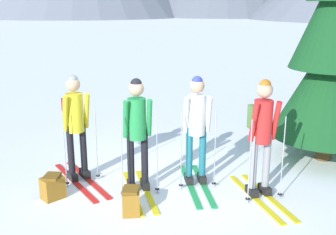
# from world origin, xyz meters

# --- Properties ---
(ground_plane) EXTENTS (400.00, 400.00, 0.00)m
(ground_plane) POSITION_xyz_m (0.00, 0.00, 0.00)
(ground_plane) COLOR white
(skier_in_yellow) EXTENTS (1.33, 1.59, 1.78)m
(skier_in_yellow) POSITION_xyz_m (-1.37, 0.10, 1.01)
(skier_in_yellow) COLOR red
(skier_in_yellow) RESTS_ON ground
(skier_in_green) EXTENTS (0.80, 1.60, 1.80)m
(skier_in_green) POSITION_xyz_m (-0.30, -0.23, 1.00)
(skier_in_green) COLOR yellow
(skier_in_green) RESTS_ON ground
(skier_in_white) EXTENTS (0.64, 1.65, 1.79)m
(skier_in_white) POSITION_xyz_m (0.60, 0.10, 1.02)
(skier_in_white) COLOR green
(skier_in_white) RESTS_ON ground
(skier_in_red) EXTENTS (0.88, 1.66, 1.82)m
(skier_in_red) POSITION_xyz_m (1.58, -0.25, 1.04)
(skier_in_red) COLOR yellow
(skier_in_red) RESTS_ON ground
(pine_tree_near) EXTENTS (2.03, 2.03, 4.90)m
(pine_tree_near) POSITION_xyz_m (3.00, 1.38, 2.24)
(pine_tree_near) COLOR #51381E
(pine_tree_near) RESTS_ON ground
(backpack_on_snow_front) EXTENTS (0.29, 0.36, 0.38)m
(backpack_on_snow_front) POSITION_xyz_m (-0.29, -0.98, 0.19)
(backpack_on_snow_front) COLOR #99661E
(backpack_on_snow_front) RESTS_ON ground
(backpack_on_snow_beside) EXTENTS (0.39, 0.40, 0.38)m
(backpack_on_snow_beside) POSITION_xyz_m (-1.55, -0.63, 0.19)
(backpack_on_snow_beside) COLOR #99661E
(backpack_on_snow_beside) RESTS_ON ground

